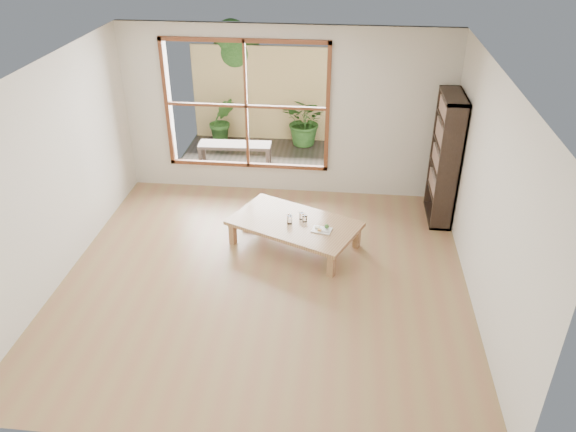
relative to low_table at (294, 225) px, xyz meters
name	(u,v)px	position (x,y,z in m)	size (l,w,h in m)	color
ground	(264,278)	(-0.30, -0.81, -0.32)	(5.00, 5.00, 0.00)	#9A7C4D
low_table	(294,225)	(0.00, 0.00, 0.00)	(1.91, 1.54, 0.37)	tan
floor_cushion	(261,220)	(-0.55, 0.56, -0.29)	(0.48, 0.48, 0.07)	beige
bookshelf	(445,159)	(2.03, 1.01, 0.61)	(0.30, 0.84, 1.87)	#2F211A
glass_tall	(290,220)	(-0.06, -0.05, 0.10)	(0.07, 0.07, 0.12)	silver
glass_mid	(302,216)	(0.09, 0.09, 0.09)	(0.07, 0.07, 0.09)	silver
glass_short	(305,219)	(0.13, 0.03, 0.09)	(0.06, 0.06, 0.08)	silver
glass_small	(289,217)	(-0.08, 0.04, 0.08)	(0.06, 0.06, 0.08)	silver
food_tray	(323,229)	(0.39, -0.18, 0.06)	(0.28, 0.22, 0.08)	white
deck	(260,160)	(-0.90, 2.75, -0.32)	(2.80, 2.00, 0.05)	#322B24
garden_bench	(235,147)	(-1.28, 2.44, 0.04)	(1.27, 0.42, 0.40)	#2F211A
bamboo_fence	(267,94)	(-0.90, 3.75, 0.58)	(2.80, 0.06, 1.80)	tan
shrub_right	(306,121)	(-0.13, 3.49, 0.17)	(0.84, 0.73, 0.94)	#315D22
shrub_left	(222,121)	(-1.71, 3.41, 0.15)	(0.49, 0.39, 0.89)	#315D22
garden_tree	(233,50)	(-1.57, 4.05, 1.30)	(1.04, 0.85, 2.22)	#4C3D2D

